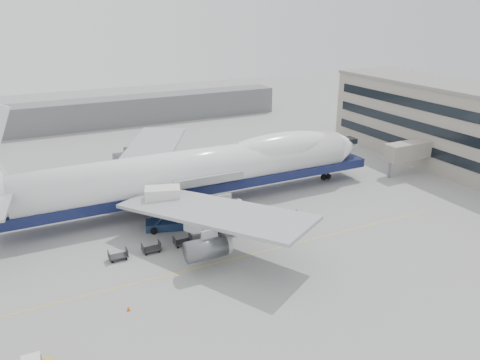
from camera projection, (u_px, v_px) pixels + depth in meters
ground at (228, 236)px, 63.39m from camera, size 260.00×260.00×0.00m
apron_line at (248, 255)px, 58.34m from camera, size 60.00×0.15×0.01m
hangar at (73, 116)px, 116.80m from camera, size 110.00×8.00×7.00m
airliner at (198, 170)px, 71.77m from camera, size 67.00×55.30×19.98m
catering_truck at (163, 206)px, 64.26m from camera, size 5.63×4.55×6.13m
traffic_cone at (128, 308)px, 47.70m from camera, size 0.36×0.36×0.54m
dolly_0 at (118, 256)px, 57.22m from camera, size 2.30×1.35×1.30m
dolly_1 at (151, 248)px, 58.95m from camera, size 2.30×1.35×1.30m
dolly_2 at (183, 241)px, 60.68m from camera, size 2.30×1.35×1.30m
dolly_3 at (212, 235)px, 62.41m from camera, size 2.30×1.35×1.30m
dolly_4 at (240, 229)px, 64.14m from camera, size 2.30×1.35×1.30m
dolly_5 at (267, 223)px, 65.87m from camera, size 2.30×1.35×1.30m
dolly_6 at (292, 217)px, 67.60m from camera, size 2.30×1.35×1.30m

